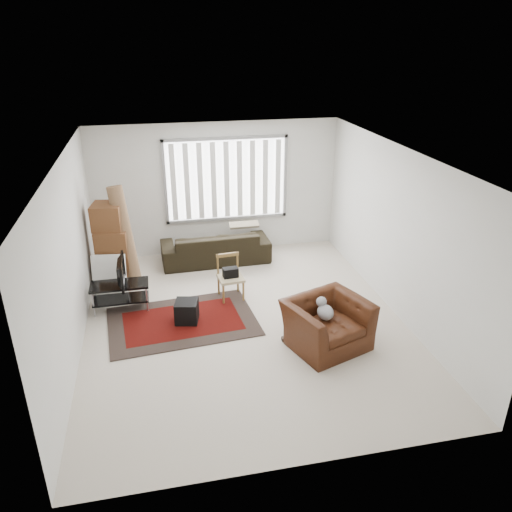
{
  "coord_description": "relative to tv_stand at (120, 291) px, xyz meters",
  "views": [
    {
      "loc": [
        -1.26,
        -6.79,
        4.27
      ],
      "look_at": [
        0.23,
        0.22,
        1.05
      ],
      "focal_mm": 35.0,
      "sensor_mm": 36.0,
      "label": 1
    }
  ],
  "objects": [
    {
      "name": "room",
      "position": [
        1.98,
        -0.34,
        1.42
      ],
      "size": [
        6.0,
        6.02,
        2.71
      ],
      "color": "beige",
      "rests_on": "ground"
    },
    {
      "name": "persian_rug",
      "position": [
        0.97,
        -0.63,
        -0.33
      ],
      "size": [
        2.45,
        1.75,
        0.02
      ],
      "color": "black",
      "rests_on": "ground"
    },
    {
      "name": "tv_stand",
      "position": [
        0.0,
        0.0,
        0.0
      ],
      "size": [
        0.95,
        0.43,
        0.47
      ],
      "color": "black",
      "rests_on": "ground"
    },
    {
      "name": "tv",
      "position": [
        0.0,
        0.0,
        0.35
      ],
      "size": [
        0.1,
        0.77,
        0.44
      ],
      "primitive_type": "imported",
      "rotation": [
        0.0,
        0.0,
        1.57
      ],
      "color": "black",
      "rests_on": "tv_stand"
    },
    {
      "name": "subwoofer",
      "position": [
        1.04,
        -0.65,
        -0.15
      ],
      "size": [
        0.42,
        0.42,
        0.35
      ],
      "primitive_type": "cube",
      "rotation": [
        0.0,
        0.0,
        -0.22
      ],
      "color": "black",
      "rests_on": "persian_rug"
    },
    {
      "name": "moving_boxes",
      "position": [
        -0.12,
        1.02,
        0.37
      ],
      "size": [
        0.71,
        0.66,
        1.53
      ],
      "color": "brown",
      "rests_on": "ground"
    },
    {
      "name": "white_flatpack",
      "position": [
        -0.2,
        0.59,
        0.03
      ],
      "size": [
        0.6,
        0.31,
        0.74
      ],
      "primitive_type": "cube",
      "rotation": [
        -0.21,
        0.0,
        -0.13
      ],
      "color": "silver",
      "rests_on": "ground"
    },
    {
      "name": "rolled_rug",
      "position": [
        0.12,
        0.93,
        0.59
      ],
      "size": [
        0.58,
        0.7,
        1.86
      ],
      "primitive_type": "cylinder",
      "rotation": [
        -0.21,
        0.0,
        0.55
      ],
      "color": "brown",
      "rests_on": "ground"
    },
    {
      "name": "sofa",
      "position": [
        1.82,
        1.6,
        0.07
      ],
      "size": [
        2.18,
        0.99,
        0.83
      ],
      "primitive_type": "imported",
      "rotation": [
        0.0,
        0.0,
        3.17
      ],
      "color": "black",
      "rests_on": "ground"
    },
    {
      "name": "side_chair",
      "position": [
        1.86,
        0.01,
        0.09
      ],
      "size": [
        0.46,
        0.46,
        0.78
      ],
      "rotation": [
        0.0,
        0.0,
        0.1
      ],
      "color": "tan",
      "rests_on": "ground"
    },
    {
      "name": "armchair",
      "position": [
        3.01,
        -1.73,
        0.07
      ],
      "size": [
        1.38,
        1.29,
        0.83
      ],
      "rotation": [
        0.0,
        0.0,
        0.34
      ],
      "color": "#3D1B0C",
      "rests_on": "ground"
    }
  ]
}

